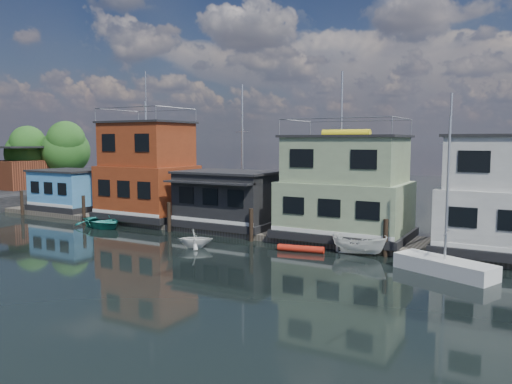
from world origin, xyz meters
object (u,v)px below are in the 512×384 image
Objects in this scene: houseboat_green at (345,189)px; dinghy_white at (195,238)px; houseboat_blue at (69,190)px; day_sailer at (445,265)px; motorboat at (359,244)px; dinghy_teal at (102,222)px; houseboat_red at (148,172)px; red_kayak at (301,249)px; houseboat_dark at (229,198)px.

houseboat_green is 10.26m from dinghy_white.
houseboat_blue is 34.07m from day_sailer.
motorboat is 0.42× the size of day_sailer.
houseboat_green is 18.90m from dinghy_teal.
houseboat_green reaches higher than dinghy_teal.
houseboat_red reaches higher than dinghy_white.
houseboat_red is 17.01m from houseboat_green.
dinghy_white is (-7.57, -6.26, -2.96)m from houseboat_green.
dinghy_teal reaches higher than red_kayak.
houseboat_green is at bearing -80.31° from dinghy_white.
dinghy_teal is at bearing -157.19° from houseboat_dark.
houseboat_dark is at bearing -0.14° from houseboat_red.
motorboat is 5.45m from day_sailer.
houseboat_dark is 0.94× the size of day_sailer.
dinghy_white is (10.66, -2.36, 0.13)m from dinghy_teal.
houseboat_red is 11.86m from dinghy_white.
day_sailer is at bearing -17.10° from red_kayak.
day_sailer reaches higher than dinghy_teal.
houseboat_red reaches higher than day_sailer.
dinghy_teal is at bearing 92.14° from motorboat.
dinghy_white is (9.43, -6.26, -3.52)m from houseboat_red.
dinghy_white is at bearing -171.96° from red_kayak.
dinghy_teal is 1.54× the size of red_kayak.
houseboat_blue is 1.46× the size of dinghy_teal.
houseboat_blue reaches higher than dinghy_teal.
houseboat_red is 16.75m from red_kayak.
houseboat_green is 9.32m from day_sailer.
houseboat_blue is 9.69m from houseboat_red.
motorboat is (9.62, 3.08, 0.06)m from dinghy_white.
houseboat_blue is at bearing 179.94° from houseboat_dark.
houseboat_red is at bearing 80.62° from motorboat.
houseboat_dark is 17.04m from day_sailer.
day_sailer is (16.13, -5.13, -1.97)m from houseboat_dark.
motorboat is (19.06, -3.18, -3.46)m from houseboat_red.
red_kayak is at bearing -101.52° from dinghy_white.
houseboat_dark is at bearing -174.69° from day_sailer.
motorboat is 1.17× the size of red_kayak.
day_sailer is at bearing -75.32° from dinghy_teal.
motorboat is at bearing -102.15° from dinghy_white.
dinghy_teal is at bearing -167.92° from houseboat_green.
houseboat_green is at bearing 0.00° from houseboat_red.
houseboat_green reaches higher than houseboat_dark.
day_sailer is (25.36, -1.25, -0.00)m from dinghy_teal.
dinghy_white is (18.93, -6.26, -1.62)m from houseboat_blue.
motorboat reaches higher than dinghy_white.
houseboat_dark reaches higher than red_kayak.
houseboat_dark is 3.33× the size of dinghy_white.
dinghy_white is at bearing -18.30° from houseboat_blue.
houseboat_dark is at bearing -16.99° from dinghy_white.
houseboat_red is at bearing 154.85° from red_kayak.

